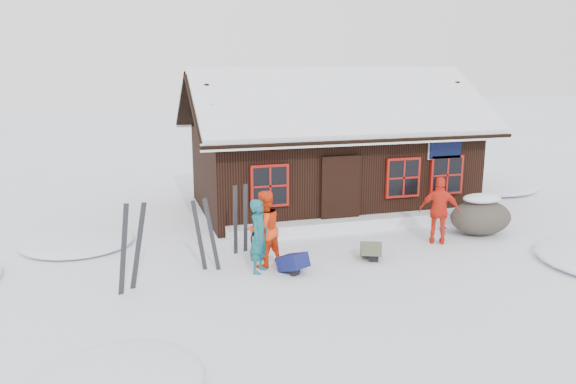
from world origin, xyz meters
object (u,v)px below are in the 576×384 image
object	(u,v)px
skier_teal	(259,236)
skier_crouched	(258,238)
boulder	(481,216)
ski_poles	(444,211)
backpack_olive	(371,252)
skier_orange_right	(440,211)
skier_orange_left	(264,229)
backpack_blue	(293,266)
ski_pair_left	(131,248)

from	to	relation	value
skier_teal	skier_crouched	xyz separation A→B (m)	(0.18, 0.84, -0.31)
skier_crouched	boulder	xyz separation A→B (m)	(6.20, 0.24, -0.01)
skier_crouched	ski_poles	world-z (taller)	ski_poles
ski_poles	backpack_olive	size ratio (longest dim) A/B	1.90
skier_crouched	backpack_olive	bearing A→B (deg)	-38.07
skier_orange_right	backpack_olive	bearing A→B (deg)	45.91
skier_orange_left	backpack_blue	size ratio (longest dim) A/B	2.91
boulder	backpack_olive	size ratio (longest dim) A/B	2.71
ski_pair_left	ski_poles	distance (m)	8.49
ski_poles	backpack_olive	distance (m)	3.30
boulder	ski_pair_left	bearing A→B (deg)	-171.68
skier_orange_left	boulder	bearing A→B (deg)	163.36
skier_teal	backpack_olive	distance (m)	2.77
boulder	backpack_blue	xyz separation A→B (m)	(-5.69, -1.34, -0.34)
skier_orange_right	skier_orange_left	bearing A→B (deg)	33.99
skier_crouched	ski_pair_left	bearing A→B (deg)	179.97
skier_teal	backpack_blue	xyz separation A→B (m)	(0.69, -0.26, -0.66)
backpack_blue	boulder	bearing A→B (deg)	-14.80
skier_orange_right	ski_pair_left	size ratio (longest dim) A/B	0.93
ski_pair_left	ski_poles	xyz separation A→B (m)	(8.28, 1.87, -0.33)
ski_poles	boulder	bearing A→B (deg)	-34.26
skier_orange_right	skier_crouched	distance (m)	4.69
skier_crouched	boulder	distance (m)	6.20
skier_orange_left	skier_orange_right	world-z (taller)	skier_orange_left
skier_teal	skier_orange_right	distance (m)	4.90
boulder	ski_pair_left	world-z (taller)	ski_pair_left
backpack_blue	skier_orange_left	bearing A→B (deg)	101.22
skier_orange_left	backpack_olive	bearing A→B (deg)	150.04
skier_orange_left	skier_crouched	size ratio (longest dim) A/B	1.71
skier_orange_right	backpack_blue	size ratio (longest dim) A/B	2.87
boulder	skier_crouched	bearing A→B (deg)	-177.81
skier_orange_right	backpack_olive	xyz separation A→B (m)	(-2.16, -0.62, -0.69)
ski_poles	backpack_blue	size ratio (longest dim) A/B	1.96
skier_orange_left	backpack_blue	xyz separation A→B (m)	(0.49, -0.60, -0.71)
boulder	backpack_olive	distance (m)	3.83
skier_teal	skier_orange_right	size ratio (longest dim) A/B	0.95
skier_orange_left	boulder	size ratio (longest dim) A/B	1.03
skier_teal	ski_poles	xyz separation A→B (m)	(5.58, 1.62, -0.27)
skier_orange_right	backpack_blue	distance (m)	4.33
boulder	ski_poles	size ratio (longest dim) A/B	1.43
ski_pair_left	backpack_olive	size ratio (longest dim) A/B	2.98
backpack_blue	backpack_olive	bearing A→B (deg)	-19.09
skier_orange_left	backpack_olive	world-z (taller)	skier_orange_left
skier_teal	backpack_olive	xyz separation A→B (m)	(2.70, 0.06, -0.65)
boulder	backpack_olive	world-z (taller)	boulder
backpack_olive	ski_pair_left	bearing A→B (deg)	-154.59
skier_orange_right	boulder	world-z (taller)	skier_orange_right
skier_orange_left	boulder	xyz separation A→B (m)	(6.18, 0.73, -0.37)
skier_crouched	backpack_blue	distance (m)	1.26
skier_teal	skier_orange_right	xyz separation A→B (m)	(4.86, 0.68, 0.04)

